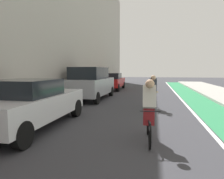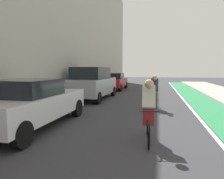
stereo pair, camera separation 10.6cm
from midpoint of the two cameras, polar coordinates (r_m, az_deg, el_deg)
ground_plane at (r=10.40m, az=7.93°, el=-4.66°), size 82.58×82.58×0.00m
bike_lane_paint at (r=12.59m, az=24.03°, el=-3.31°), size 1.60×37.54×0.00m
lane_divider_stripe at (r=12.44m, az=19.96°, el=-3.26°), size 0.12×37.54×0.00m
building_facade_left at (r=14.50m, az=-16.88°, el=21.38°), size 4.15×37.54×11.70m
parked_sedan_white at (r=7.00m, az=-21.52°, el=-3.42°), size 2.04×4.53×1.53m
parked_suv_silver at (r=12.74m, az=-5.25°, el=1.85°), size 2.07×4.63×1.98m
parked_sedan_red at (r=18.82m, az=0.65°, el=2.34°), size 1.98×4.38×1.53m
cyclist_trailing at (r=5.30m, az=10.65°, el=-5.69°), size 0.48×1.69×1.60m
cyclist_far at (r=9.68m, az=12.03°, el=-0.68°), size 0.48×1.65×1.58m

